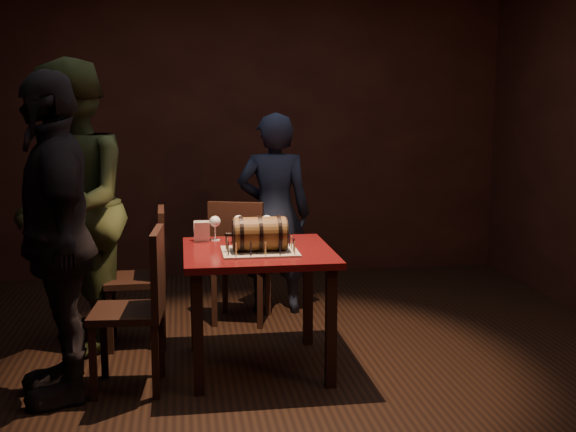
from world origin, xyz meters
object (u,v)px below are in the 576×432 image
Objects in this scene: pub_table at (258,267)px; wine_glass_left at (215,223)px; person_back at (274,214)px; person_left_front at (56,238)px; chair_back at (239,255)px; chair_left_rear at (148,269)px; chair_left_front at (141,300)px; barrel_cake at (260,234)px; wine_glass_mid at (239,222)px; wine_glass_right at (267,222)px; pint_of_ale at (238,232)px; person_left_rear at (71,207)px.

pub_table is 0.46m from wine_glass_left.
person_back is 0.86× the size of person_left_front.
chair_back and chair_left_rear have the same top height.
wine_glass_left is 0.79m from chair_left_front.
wine_glass_mid is at bearing 102.36° from barrel_cake.
wine_glass_right reaches higher than pint_of_ale.
chair_left_front is 1.72m from person_back.
pint_of_ale is (-0.11, 0.30, -0.04)m from barrel_cake.
person_left_rear is at bearing 122.62° from chair_left_front.
person_left_front reaches higher than chair_back.
wine_glass_left is at bearing 127.46° from pub_table.
wine_glass_left is 0.70m from chair_back.
wine_glass_left is 0.08× the size of person_left_rear.
wine_glass_left is 0.10× the size of person_back.
chair_left_rear reaches higher than wine_glass_mid.
pub_table is at bearing 57.61° from person_left_rear.
barrel_cake is 0.32m from pint_of_ale.
chair_left_front is at bearing 63.87° from person_back.
wine_glass_right is 0.22m from pint_of_ale.
chair_left_front is at bearing -143.50° from pint_of_ale.
barrel_cake is 0.79m from chair_left_front.
person_left_rear is (-0.48, -0.04, 0.44)m from chair_left_rear.
person_left_front reaches higher than pint_of_ale.
chair_left_front is at bearing -146.23° from wine_glass_right.
barrel_cake is 0.43m from wine_glass_mid.
wine_glass_left is 0.18m from pint_of_ale.
person_left_rear is at bearing -175.31° from chair_left_rear.
pub_table is 0.24m from barrel_cake.
barrel_cake is 1.04m from chair_back.
pub_table is at bearing -38.52° from chair_left_rear.
chair_back is 0.49m from person_back.
person_left_front is at bearing -173.56° from chair_left_front.
wine_glass_mid is 0.17× the size of chair_left_front.
person_back is (0.50, 0.86, -0.09)m from wine_glass_left.
pint_of_ale is (-0.02, -0.11, -0.04)m from wine_glass_mid.
person_left_front is (-0.89, -0.59, 0.04)m from wine_glass_left.
person_left_rear reaches higher than barrel_cake.
pub_table is 5.59× the size of wine_glass_left.
person_back is (0.36, 0.97, -0.05)m from pint_of_ale.
chair_left_rear is at bearing 162.31° from wine_glass_right.
person_left_rear is (-1.06, 0.30, 0.14)m from pint_of_ale.
chair_left_front is at bearing -137.71° from wine_glass_mid.
wine_glass_mid is (-0.09, 0.32, 0.23)m from pub_table.
barrel_cake is at bearing -42.88° from chair_left_rear.
wine_glass_mid is 0.08× the size of person_left_rear.
wine_glass_left is at bearing 177.08° from wine_glass_right.
chair_back is 1.00× the size of chair_left_front.
chair_back is at bearing 103.19° from wine_glass_right.
barrel_cake is 2.31× the size of wine_glass_left.
person_back is at bearing 78.81° from barrel_cake.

